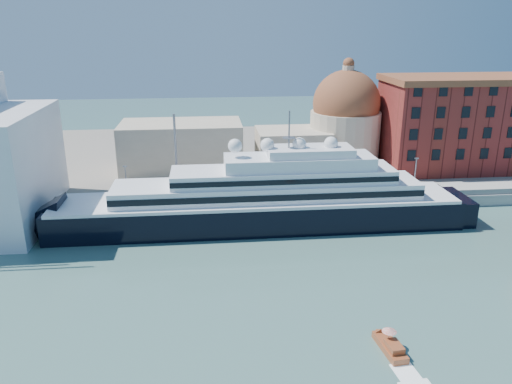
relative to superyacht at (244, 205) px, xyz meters
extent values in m
plane|color=#355C59|center=(6.98, -23.00, -4.53)|extent=(400.00, 400.00, 0.00)
cube|color=gray|center=(6.98, 11.00, -3.28)|extent=(180.00, 10.00, 2.50)
cube|color=slate|center=(6.98, 52.00, -3.53)|extent=(260.00, 72.00, 2.00)
cube|color=slate|center=(6.98, 6.50, -1.43)|extent=(180.00, 0.10, 1.20)
cube|color=black|center=(2.39, 0.00, -2.33)|extent=(77.83, 11.97, 6.49)
cone|color=black|center=(-38.52, 0.00, -2.33)|extent=(9.98, 11.97, 11.97)
cube|color=black|center=(41.31, 0.00, -2.53)|extent=(5.99, 10.98, 5.99)
cube|color=white|center=(2.39, 0.00, 1.16)|extent=(75.84, 12.17, 0.60)
cube|color=white|center=(4.39, 0.00, 2.96)|extent=(57.88, 9.98, 2.99)
cube|color=black|center=(4.39, -4.99, 2.96)|extent=(57.88, 0.15, 1.20)
cube|color=white|center=(7.38, 0.00, 5.75)|extent=(41.91, 8.98, 2.59)
cube|color=white|center=(10.37, 0.00, 8.24)|extent=(27.94, 7.98, 2.39)
cube|color=white|center=(12.37, 0.00, 10.24)|extent=(15.97, 6.99, 1.60)
cylinder|color=slate|center=(8.38, 0.00, 14.43)|extent=(0.30, 0.30, 6.99)
sphere|color=white|center=(-1.60, 0.00, 11.64)|extent=(2.59, 2.59, 2.59)
sphere|color=white|center=(4.39, 0.00, 11.64)|extent=(2.59, 2.59, 2.59)
sphere|color=white|center=(10.37, 0.00, 11.64)|extent=(2.59, 2.59, 2.59)
sphere|color=white|center=(16.36, 0.00, 11.64)|extent=(2.59, 2.59, 2.59)
cube|color=white|center=(-29.71, -1.10, -3.87)|extent=(13.69, 6.19, 1.76)
cube|color=white|center=(-27.53, -1.41, -2.44)|extent=(4.74, 3.33, 1.32)
cube|color=brown|center=(14.42, -40.10, -4.18)|extent=(2.61, 6.20, 1.01)
cube|color=brown|center=(14.52, -41.10, -3.32)|extent=(1.85, 2.66, 0.80)
cylinder|color=slate|center=(14.37, -39.60, -2.92)|extent=(0.06, 0.06, 1.61)
cone|color=red|center=(14.37, -39.60, -2.02)|extent=(1.81, 1.81, 0.40)
cube|color=maroon|center=(58.98, 29.00, 8.47)|extent=(42.00, 18.00, 22.00)
cube|color=brown|center=(58.98, 29.00, 19.97)|extent=(43.00, 19.00, 1.50)
cylinder|color=beige|center=(28.98, 35.00, 4.47)|extent=(18.00, 18.00, 14.00)
sphere|color=brown|center=(28.98, 35.00, 13.47)|extent=(17.00, 17.00, 17.00)
cylinder|color=beige|center=(28.98, 35.00, 21.47)|extent=(3.00, 3.00, 3.00)
cube|color=beige|center=(14.98, 33.00, 2.47)|extent=(18.00, 14.00, 10.00)
cube|color=beige|center=(-13.02, 35.00, 3.47)|extent=(30.00, 16.00, 12.00)
cylinder|color=slate|center=(-23.02, 8.00, 1.97)|extent=(0.24, 0.24, 8.00)
cube|color=slate|center=(-23.02, 8.00, 6.07)|extent=(0.80, 0.30, 0.25)
cylinder|color=slate|center=(6.98, 8.00, 1.97)|extent=(0.24, 0.24, 8.00)
cube|color=slate|center=(6.98, 8.00, 6.07)|extent=(0.80, 0.30, 0.25)
cylinder|color=slate|center=(36.98, 8.00, 1.97)|extent=(0.24, 0.24, 8.00)
cube|color=slate|center=(36.98, 8.00, 6.07)|extent=(0.80, 0.30, 0.25)
cylinder|color=slate|center=(-13.02, 10.00, 6.97)|extent=(0.50, 0.50, 18.00)
camera|label=1|loc=(-6.90, -89.12, 33.10)|focal=35.00mm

